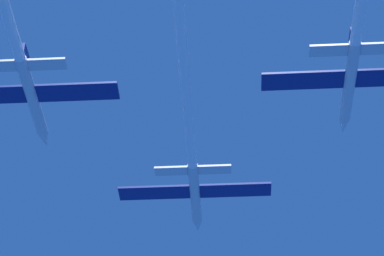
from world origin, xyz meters
TOP-DOWN VIEW (x-y plane):
  - jet_lead at (-0.27, -14.05)m, footprint 19.17×55.17m

SIDE VIEW (x-z plane):
  - jet_lead at x=-0.27m, z-range -2.35..0.83m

